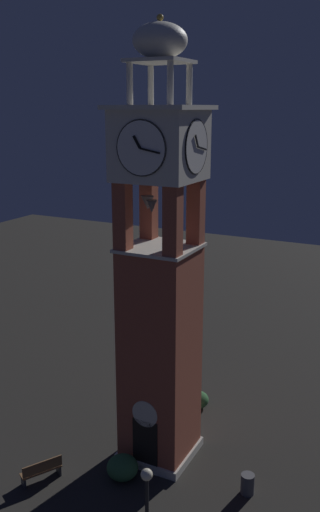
# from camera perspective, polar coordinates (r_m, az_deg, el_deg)

# --- Properties ---
(ground) EXTENTS (80.00, 80.00, 0.00)m
(ground) POSITION_cam_1_polar(r_m,az_deg,el_deg) (24.62, -0.00, -19.81)
(ground) COLOR #2A2925
(clock_tower) EXTENTS (3.20, 3.20, 17.22)m
(clock_tower) POSITION_cam_1_polar(r_m,az_deg,el_deg) (21.29, -0.00, -3.49)
(clock_tower) COLOR #9E4C38
(clock_tower) RESTS_ON ground
(park_bench) EXTENTS (1.19, 1.60, 0.95)m
(park_bench) POSITION_cam_1_polar(r_m,az_deg,el_deg) (23.32, -12.24, -20.99)
(park_bench) COLOR brown
(park_bench) RESTS_ON ground
(lamp_post) EXTENTS (0.36, 0.36, 3.96)m
(lamp_post) POSITION_cam_1_polar(r_m,az_deg,el_deg) (17.81, -1.38, -24.51)
(lamp_post) COLOR black
(lamp_post) RESTS_ON ground
(trash_bin) EXTENTS (0.52, 0.52, 0.80)m
(trash_bin) POSITION_cam_1_polar(r_m,az_deg,el_deg) (22.60, 9.11, -22.41)
(trash_bin) COLOR #4C4C51
(trash_bin) RESTS_ON ground
(shrub_near_entry) EXTENTS (1.24, 1.24, 0.96)m
(shrub_near_entry) POSITION_cam_1_polar(r_m,az_deg,el_deg) (23.05, -3.93, -21.13)
(shrub_near_entry) COLOR #336638
(shrub_near_entry) RESTS_ON ground
(shrub_left_of_tower) EXTENTS (1.02, 1.02, 0.80)m
(shrub_left_of_tower) POSITION_cam_1_polar(r_m,az_deg,el_deg) (27.56, 4.01, -14.71)
(shrub_left_of_tower) COLOR #336638
(shrub_left_of_tower) RESTS_ON ground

